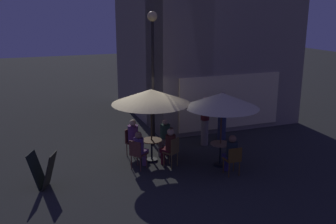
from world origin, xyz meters
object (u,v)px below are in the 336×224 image
at_px(cafe_chair_4, 233,158).
at_px(patron_seated_0, 134,136).
at_px(patron_seated_3, 164,135).
at_px(patio_umbrella_1, 222,100).
at_px(patron_standing_5, 205,121).
at_px(cafe_table_1, 220,150).
at_px(menu_sandwich_board, 43,170).
at_px(cafe_chair_0, 131,140).
at_px(cafe_chair_3, 167,138).
at_px(patron_seated_4, 231,152).
at_px(cafe_chair_2, 173,150).
at_px(patron_standing_6, 222,116).
at_px(cafe_chair_1, 137,152).
at_px(patron_seated_1, 140,147).
at_px(street_lamp_near_corner, 153,54).
at_px(cafe_table_0, 152,146).
at_px(patio_umbrella_0, 151,97).
at_px(patron_seated_2, 169,145).

distance_m(cafe_chair_4, patron_seated_0, 3.41).
bearing_deg(patron_seated_3, patio_umbrella_1, 93.18).
relative_size(patron_seated_3, patron_standing_5, 0.68).
distance_m(cafe_table_1, patron_seated_3, 2.03).
distance_m(menu_sandwich_board, cafe_chair_0, 3.28).
height_order(cafe_table_1, cafe_chair_3, cafe_chair_3).
relative_size(patio_umbrella_1, patron_standing_5, 1.31).
height_order(patron_seated_0, patron_seated_4, patron_seated_0).
bearing_deg(cafe_table_1, cafe_chair_2, 164.63).
bearing_deg(patron_seated_3, cafe_chair_0, -51.25).
height_order(cafe_chair_2, patron_standing_6, patron_standing_6).
height_order(cafe_chair_0, cafe_chair_4, cafe_chair_0).
distance_m(patron_seated_3, patron_seated_4, 2.57).
bearing_deg(menu_sandwich_board, cafe_chair_1, 30.13).
distance_m(cafe_chair_3, patron_seated_1, 1.55).
height_order(patron_seated_4, patron_standing_5, patron_standing_5).
relative_size(street_lamp_near_corner, patron_standing_6, 2.59).
bearing_deg(patron_standing_6, cafe_chair_2, 179.81).
bearing_deg(patron_standing_6, cafe_chair_0, 151.74).
relative_size(cafe_table_0, patron_seated_4, 0.58).
bearing_deg(patron_standing_5, patio_umbrella_0, 23.73).
xyz_separation_m(cafe_chair_1, patron_seated_4, (2.50, -1.28, 0.13)).
relative_size(cafe_table_1, patio_umbrella_1, 0.31).
relative_size(patron_seated_0, patron_standing_5, 0.70).
distance_m(cafe_table_1, patron_standing_6, 2.57).
bearing_deg(patio_umbrella_0, cafe_chair_0, 123.44).
xyz_separation_m(cafe_table_1, patron_seated_2, (-1.51, 0.52, 0.21)).
height_order(patio_umbrella_1, cafe_chair_1, patio_umbrella_1).
xyz_separation_m(cafe_table_0, cafe_chair_0, (-0.48, 0.72, 0.05)).
relative_size(cafe_table_1, cafe_chair_1, 0.78).
relative_size(patron_seated_3, patron_standing_6, 0.67).
bearing_deg(cafe_chair_4, cafe_chair_3, 26.35).
xyz_separation_m(street_lamp_near_corner, cafe_chair_0, (-1.01, -0.66, -2.74)).
relative_size(cafe_table_0, patron_seated_3, 0.59).
bearing_deg(patron_seated_2, patron_standing_5, -86.23).
xyz_separation_m(menu_sandwich_board, patron_standing_6, (6.52, 1.89, 0.39)).
distance_m(cafe_chair_4, patron_standing_6, 3.31).
height_order(cafe_chair_3, patron_seated_3, patron_seated_3).
bearing_deg(patron_seated_3, street_lamp_near_corner, -122.74).
relative_size(cafe_table_1, cafe_chair_3, 0.82).
relative_size(cafe_chair_4, patron_seated_0, 0.71).
relative_size(patio_umbrella_1, cafe_chair_0, 2.55).
height_order(patron_seated_2, patron_standing_5, patron_standing_5).
bearing_deg(cafe_chair_1, patron_seated_1, 0.00).
height_order(patron_seated_2, patron_seated_4, patron_seated_2).
bearing_deg(cafe_table_1, cafe_chair_4, -91.20).
relative_size(patio_umbrella_1, patron_seated_4, 1.90).
height_order(cafe_chair_4, patron_seated_1, patron_seated_1).
relative_size(cafe_chair_3, patron_standing_6, 0.49).
height_order(menu_sandwich_board, cafe_chair_3, menu_sandwich_board).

